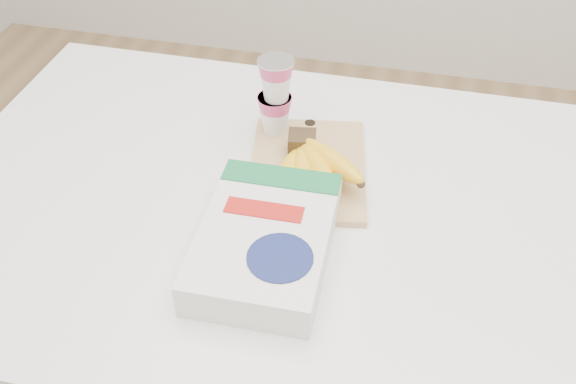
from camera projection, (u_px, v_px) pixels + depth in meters
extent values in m
cube|color=white|center=(290.00, 359.00, 1.37)|extent=(1.22, 0.81, 0.92)
cube|color=tan|center=(307.00, 168.00, 1.12)|extent=(0.24, 0.30, 0.01)
cube|color=#382816|center=(302.00, 142.00, 1.12)|extent=(0.05, 0.05, 0.03)
ellipsoid|color=yellow|center=(287.00, 173.00, 1.07)|extent=(0.05, 0.16, 0.05)
sphere|color=#382816|center=(271.00, 202.00, 1.02)|extent=(0.01, 0.01, 0.01)
ellipsoid|color=yellow|center=(302.00, 172.00, 1.06)|extent=(0.07, 0.16, 0.05)
sphere|color=#382816|center=(303.00, 203.00, 1.01)|extent=(0.01, 0.01, 0.01)
ellipsoid|color=yellow|center=(318.00, 168.00, 1.06)|extent=(0.11, 0.15, 0.05)
sphere|color=#382816|center=(335.00, 196.00, 1.01)|extent=(0.01, 0.01, 0.01)
ellipsoid|color=yellow|center=(331.00, 160.00, 1.07)|extent=(0.14, 0.13, 0.05)
sphere|color=#382816|center=(361.00, 184.00, 1.02)|extent=(0.01, 0.01, 0.01)
cylinder|color=silver|center=(276.00, 61.00, 1.08)|extent=(0.06, 0.06, 0.00)
cube|color=white|center=(265.00, 241.00, 0.95)|extent=(0.19, 0.28, 0.06)
cube|color=#186F3B|center=(282.00, 177.00, 1.02)|extent=(0.19, 0.05, 0.00)
cylinder|color=navy|center=(280.00, 258.00, 0.89)|extent=(0.10, 0.10, 0.00)
cube|color=red|center=(264.00, 210.00, 0.96)|extent=(0.12, 0.04, 0.00)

